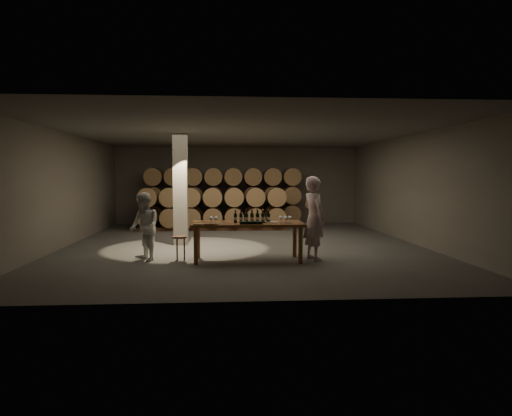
{
  "coord_description": "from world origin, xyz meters",
  "views": [
    {
      "loc": [
        -0.54,
        -13.08,
        1.98
      ],
      "look_at": [
        0.34,
        -0.51,
        1.1
      ],
      "focal_mm": 32.0,
      "sensor_mm": 36.0,
      "label": 1
    }
  ],
  "objects": [
    {
      "name": "plate",
      "position": [
        0.58,
        -2.54,
        0.91
      ],
      "size": [
        0.29,
        0.29,
        0.02
      ],
      "primitive_type": "cylinder",
      "color": "silver",
      "rests_on": "tasting_table"
    },
    {
      "name": "glass_cluster_right",
      "position": [
        0.88,
        -2.63,
        1.01
      ],
      "size": [
        0.3,
        0.3,
        0.15
      ],
      "color": "silver",
      "rests_on": "tasting_table"
    },
    {
      "name": "pen",
      "position": [
        -0.73,
        -2.95,
        0.91
      ],
      "size": [
        0.14,
        0.03,
        0.01
      ],
      "primitive_type": "cylinder",
      "rotation": [
        0.0,
        1.57,
        0.13
      ],
      "color": "black",
      "rests_on": "tasting_table"
    },
    {
      "name": "notebook_near",
      "position": [
        -0.87,
        -2.93,
        0.92
      ],
      "size": [
        0.24,
        0.2,
        0.03
      ],
      "primitive_type": "cube",
      "rotation": [
        0.0,
        0.0,
        0.08
      ],
      "color": "olive",
      "rests_on": "tasting_table"
    },
    {
      "name": "person_man",
      "position": [
        1.57,
        -2.49,
        0.99
      ],
      "size": [
        0.71,
        0.85,
        1.98
      ],
      "primitive_type": "imported",
      "rotation": [
        0.0,
        0.0,
        1.95
      ],
      "color": "silver",
      "rests_on": "ground"
    },
    {
      "name": "barrel_stack_front",
      "position": [
        -0.96,
        3.8,
        0.83
      ],
      "size": [
        5.48,
        0.95,
        1.57
      ],
      "color": "#54301D",
      "rests_on": "ground"
    },
    {
      "name": "barrel_stack_back",
      "position": [
        -0.57,
        5.2,
        1.2
      ],
      "size": [
        6.26,
        0.95,
        2.31
      ],
      "color": "#54301D",
      "rests_on": "ground"
    },
    {
      "name": "bottle_cluster",
      "position": [
        0.11,
        -2.43,
        1.01
      ],
      "size": [
        0.86,
        0.23,
        0.3
      ],
      "color": "black",
      "rests_on": "tasting_table"
    },
    {
      "name": "tasting_table",
      "position": [
        0.0,
        -2.5,
        0.8
      ],
      "size": [
        2.6,
        1.1,
        0.9
      ],
      "color": "brown",
      "rests_on": "ground"
    },
    {
      "name": "glass_cluster_left",
      "position": [
        -0.79,
        -2.6,
        1.01
      ],
      "size": [
        0.19,
        0.41,
        0.16
      ],
      "color": "silver",
      "rests_on": "tasting_table"
    },
    {
      "name": "notebook_corner",
      "position": [
        -1.09,
        -2.88,
        0.91
      ],
      "size": [
        0.28,
        0.32,
        0.02
      ],
      "primitive_type": "cube",
      "rotation": [
        0.0,
        0.0,
        -0.2
      ],
      "color": "olive",
      "rests_on": "tasting_table"
    },
    {
      "name": "lying_bottles",
      "position": [
        0.07,
        -2.9,
        0.94
      ],
      "size": [
        0.6,
        0.08,
        0.08
      ],
      "color": "black",
      "rests_on": "tasting_table"
    },
    {
      "name": "stool",
      "position": [
        -1.6,
        -2.31,
        0.46
      ],
      "size": [
        0.34,
        0.34,
        0.56
      ],
      "rotation": [
        0.0,
        0.0,
        -0.41
      ],
      "color": "#54301D",
      "rests_on": "ground"
    },
    {
      "name": "person_woman",
      "position": [
        -2.41,
        -2.35,
        0.81
      ],
      "size": [
        0.94,
        0.99,
        1.61
      ],
      "primitive_type": "imported",
      "rotation": [
        0.0,
        0.0,
        -0.98
      ],
      "color": "silver",
      "rests_on": "ground"
    },
    {
      "name": "room",
      "position": [
        -1.8,
        0.2,
        1.6
      ],
      "size": [
        12.0,
        12.0,
        12.0
      ],
      "color": "#4B4946",
      "rests_on": "ground"
    }
  ]
}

